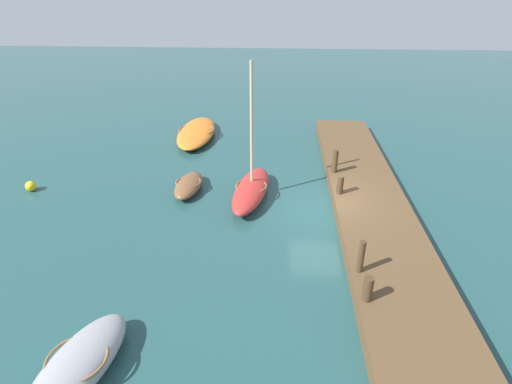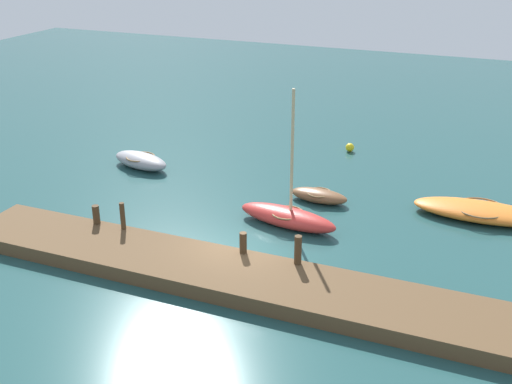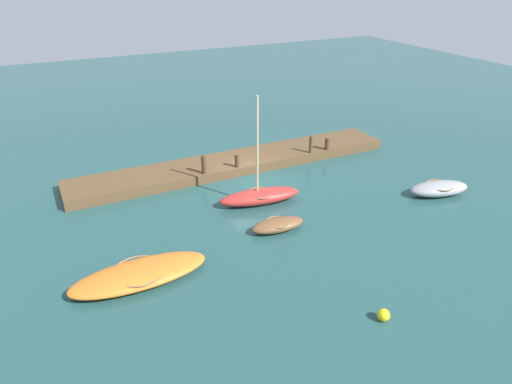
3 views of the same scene
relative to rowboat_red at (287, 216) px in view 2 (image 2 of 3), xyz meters
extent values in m
plane|color=#234C4C|center=(-0.80, -3.00, -0.44)|extent=(84.00, 84.00, 0.00)
cube|color=brown|center=(-0.80, -4.91, -0.16)|extent=(20.20, 2.93, 0.56)
ellipsoid|color=#B72D28|center=(0.00, 0.00, -0.05)|extent=(4.47, 1.92, 0.77)
torus|color=olive|center=(0.00, 0.00, 0.16)|extent=(1.55, 1.55, 0.07)
cylinder|color=#C6B284|center=(0.14, -0.02, 2.76)|extent=(0.12, 0.12, 5.15)
ellipsoid|color=#939399|center=(-9.13, 3.46, -0.06)|extent=(3.56, 2.15, 0.76)
torus|color=olive|center=(-9.13, 3.46, 0.15)|extent=(1.77, 1.77, 0.07)
ellipsoid|color=brown|center=(0.48, 2.83, -0.15)|extent=(2.68, 1.23, 0.58)
torus|color=olive|center=(0.48, 2.83, 0.01)|extent=(1.21, 1.21, 0.07)
ellipsoid|color=orange|center=(7.26, 3.77, -0.13)|extent=(5.54, 2.12, 0.62)
torus|color=olive|center=(7.26, 3.77, 0.04)|extent=(2.14, 2.14, 0.07)
cylinder|color=#47331E|center=(-6.68, -3.70, 0.50)|extent=(0.28, 0.28, 0.76)
cylinder|color=#47331E|center=(-5.44, -3.70, 0.66)|extent=(0.19, 0.19, 1.09)
cylinder|color=#47331E|center=(-0.38, -3.70, 0.51)|extent=(0.26, 0.26, 0.79)
cylinder|color=#47331E|center=(1.69, -3.70, 0.65)|extent=(0.26, 0.26, 1.07)
sphere|color=yellow|center=(0.07, 9.87, -0.21)|extent=(0.46, 0.46, 0.46)
camera|label=1|loc=(-15.50, -1.15, 8.11)|focal=28.69mm
camera|label=2|loc=(7.64, -22.03, 11.12)|focal=44.27mm
camera|label=3|loc=(9.80, 19.31, 11.09)|focal=32.70mm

